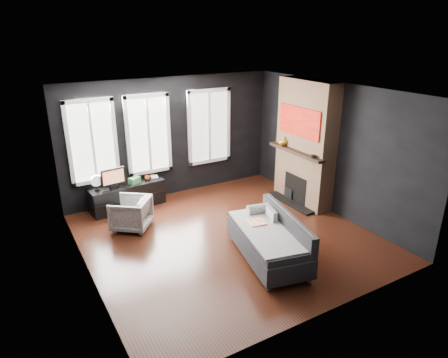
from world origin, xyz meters
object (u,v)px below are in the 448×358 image
mug (147,177)px  book (151,173)px  media_console (127,196)px  sofa (268,237)px  monitor (113,177)px  mantel_vase (283,141)px  armchair (131,212)px

mug → book: size_ratio=0.53×
media_console → sofa: bearing=-71.8°
mug → monitor: bearing=-174.0°
book → media_console: bearing=-169.8°
mug → media_console: bearing=-177.2°
monitor → mantel_vase: (3.52, -1.13, 0.55)m
media_console → book: book is taller
book → mantel_vase: (2.65, -1.30, 0.68)m
armchair → mantel_vase: (3.48, -0.21, 0.98)m
armchair → monitor: monitor is taller
media_console → monitor: monitor is taller
media_console → mantel_vase: mantel_vase is taller
book → sofa: bearing=-76.2°
book → mantel_vase: mantel_vase is taller
armchair → mug: (0.72, 1.01, 0.26)m
armchair → monitor: bearing=-138.6°
armchair → mantel_vase: mantel_vase is taller
monitor → mantel_vase: mantel_vase is taller
sofa → book: 3.42m
mug → mantel_vase: bearing=-23.7°
sofa → monitor: 3.59m
sofa → mantel_vase: (1.84, 2.02, 0.93)m
monitor → book: size_ratio=2.49×
monitor → mug: 0.79m
mug → mantel_vase: 3.10m
armchair → monitor: 1.03m
sofa → book: (-0.81, 3.31, 0.26)m
armchair → sofa: bearing=75.1°
armchair → book: bearing=-178.6°
monitor → book: bearing=2.9°
sofa → armchair: (-1.64, 2.22, -0.05)m
mantel_vase → monitor: bearing=162.2°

